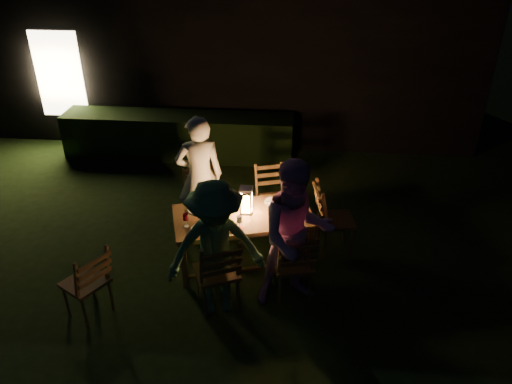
# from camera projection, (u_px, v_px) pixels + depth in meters

# --- Properties ---
(garden_envelope) EXTENTS (40.00, 40.00, 3.20)m
(garden_envelope) POSITION_uv_depth(u_px,v_px,m) (223.00, 41.00, 10.66)
(garden_envelope) COLOR black
(garden_envelope) RESTS_ON ground
(dining_table) EXTENTS (1.90, 1.33, 0.72)m
(dining_table) POSITION_uv_depth(u_px,v_px,m) (243.00, 219.00, 6.28)
(dining_table) COLOR #4A3318
(dining_table) RESTS_ON ground
(chair_near_left) EXTENTS (0.63, 0.65, 1.04)m
(chair_near_left) POSITION_uv_depth(u_px,v_px,m) (217.00, 284.00, 5.71)
(chair_near_left) COLOR #4A3318
(chair_near_left) RESTS_ON ground
(chair_near_right) EXTENTS (0.54, 0.57, 0.99)m
(chair_near_right) POSITION_uv_depth(u_px,v_px,m) (293.00, 275.00, 5.88)
(chair_near_right) COLOR #4A3318
(chair_near_right) RESTS_ON ground
(chair_far_left) EXTENTS (0.56, 0.58, 0.98)m
(chair_far_left) POSITION_uv_depth(u_px,v_px,m) (202.00, 215.00, 7.03)
(chair_far_left) COLOR #4A3318
(chair_far_left) RESTS_ON ground
(chair_far_right) EXTENTS (0.53, 0.55, 0.94)m
(chair_far_right) POSITION_uv_depth(u_px,v_px,m) (271.00, 208.00, 7.21)
(chair_far_right) COLOR #4A3318
(chair_far_right) RESTS_ON ground
(chair_end) EXTENTS (0.57, 0.54, 1.04)m
(chair_end) POSITION_uv_depth(u_px,v_px,m) (334.00, 230.00, 6.66)
(chair_end) COLOR #4A3318
(chair_end) RESTS_ON ground
(chair_spare) EXTENTS (0.63, 0.61, 0.98)m
(chair_spare) POSITION_uv_depth(u_px,v_px,m) (89.00, 293.00, 5.60)
(chair_spare) COLOR #4A3318
(chair_spare) RESTS_ON ground
(person_house_side) EXTENTS (0.74, 0.59, 1.76)m
(person_house_side) POSITION_uv_depth(u_px,v_px,m) (200.00, 177.00, 6.78)
(person_house_side) COLOR beige
(person_house_side) RESTS_ON ground
(person_opp_right) EXTENTS (1.04, 0.91, 1.81)m
(person_opp_right) POSITION_uv_depth(u_px,v_px,m) (296.00, 235.00, 5.53)
(person_opp_right) COLOR #BA80B2
(person_opp_right) RESTS_ON ground
(person_opp_left) EXTENTS (1.21, 0.91, 1.67)m
(person_opp_left) POSITION_uv_depth(u_px,v_px,m) (216.00, 250.00, 5.41)
(person_opp_left) COLOR #34683E
(person_opp_left) RESTS_ON ground
(lantern) EXTENTS (0.16, 0.16, 0.35)m
(lantern) POSITION_uv_depth(u_px,v_px,m) (246.00, 202.00, 6.22)
(lantern) COLOR white
(lantern) RESTS_ON dining_table
(plate_far_left) EXTENTS (0.25, 0.25, 0.01)m
(plate_far_left) POSITION_uv_depth(u_px,v_px,m) (198.00, 210.00, 6.33)
(plate_far_left) COLOR white
(plate_far_left) RESTS_ON dining_table
(plate_near_left) EXTENTS (0.25, 0.25, 0.01)m
(plate_near_left) POSITION_uv_depth(u_px,v_px,m) (201.00, 229.00, 5.96)
(plate_near_left) COLOR white
(plate_near_left) RESTS_ON dining_table
(plate_far_right) EXTENTS (0.25, 0.25, 0.01)m
(plate_far_right) POSITION_uv_depth(u_px,v_px,m) (274.00, 202.00, 6.51)
(plate_far_right) COLOR white
(plate_far_right) RESTS_ON dining_table
(plate_near_right) EXTENTS (0.25, 0.25, 0.01)m
(plate_near_right) POSITION_uv_depth(u_px,v_px,m) (282.00, 220.00, 6.13)
(plate_near_right) COLOR white
(plate_near_right) RESTS_ON dining_table
(wineglass_a) EXTENTS (0.06, 0.06, 0.18)m
(wineglass_a) POSITION_uv_depth(u_px,v_px,m) (216.00, 200.00, 6.39)
(wineglass_a) COLOR #59070F
(wineglass_a) RESTS_ON dining_table
(wineglass_b) EXTENTS (0.06, 0.06, 0.18)m
(wineglass_b) POSITION_uv_depth(u_px,v_px,m) (186.00, 220.00, 5.97)
(wineglass_b) COLOR #59070F
(wineglass_b) RESTS_ON dining_table
(wineglass_c) EXTENTS (0.06, 0.06, 0.18)m
(wineglass_c) POSITION_uv_depth(u_px,v_px,m) (272.00, 218.00, 6.01)
(wineglass_c) COLOR #59070F
(wineglass_c) RESTS_ON dining_table
(wineglass_d) EXTENTS (0.06, 0.06, 0.18)m
(wineglass_d) POSITION_uv_depth(u_px,v_px,m) (288.00, 197.00, 6.46)
(wineglass_d) COLOR #59070F
(wineglass_d) RESTS_ON dining_table
(wineglass_e) EXTENTS (0.06, 0.06, 0.18)m
(wineglass_e) POSITION_uv_depth(u_px,v_px,m) (239.00, 223.00, 5.93)
(wineglass_e) COLOR silver
(wineglass_e) RESTS_ON dining_table
(bottle_table) EXTENTS (0.07, 0.07, 0.28)m
(bottle_table) POSITION_uv_depth(u_px,v_px,m) (223.00, 207.00, 6.13)
(bottle_table) COLOR #0F471E
(bottle_table) RESTS_ON dining_table
(napkin_left) EXTENTS (0.18, 0.14, 0.01)m
(napkin_left) POSITION_uv_depth(u_px,v_px,m) (236.00, 230.00, 5.94)
(napkin_left) COLOR red
(napkin_left) RESTS_ON dining_table
(napkin_right) EXTENTS (0.18, 0.14, 0.01)m
(napkin_right) POSITION_uv_depth(u_px,v_px,m) (292.00, 222.00, 6.08)
(napkin_right) COLOR red
(napkin_right) RESTS_ON dining_table
(phone) EXTENTS (0.14, 0.07, 0.01)m
(phone) POSITION_uv_depth(u_px,v_px,m) (196.00, 233.00, 5.88)
(phone) COLOR black
(phone) RESTS_ON dining_table
(side_table) EXTENTS (0.52, 0.52, 0.70)m
(side_table) POSITION_uv_depth(u_px,v_px,m) (203.00, 175.00, 7.38)
(side_table) COLOR olive
(side_table) RESTS_ON ground
(ice_bucket) EXTENTS (0.30, 0.30, 0.22)m
(ice_bucket) POSITION_uv_depth(u_px,v_px,m) (203.00, 164.00, 7.28)
(ice_bucket) COLOR #A5A8AD
(ice_bucket) RESTS_ON side_table
(bottle_bucket_a) EXTENTS (0.07, 0.07, 0.32)m
(bottle_bucket_a) POSITION_uv_depth(u_px,v_px,m) (198.00, 162.00, 7.23)
(bottle_bucket_a) COLOR #0F471E
(bottle_bucket_a) RESTS_ON side_table
(bottle_bucket_b) EXTENTS (0.07, 0.07, 0.32)m
(bottle_bucket_b) POSITION_uv_depth(u_px,v_px,m) (206.00, 160.00, 7.29)
(bottle_bucket_b) COLOR #0F471E
(bottle_bucket_b) RESTS_ON side_table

